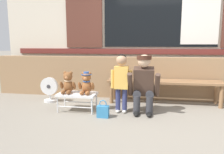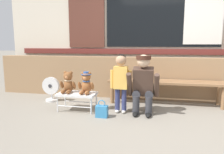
{
  "view_description": "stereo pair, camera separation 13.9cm",
  "coord_description": "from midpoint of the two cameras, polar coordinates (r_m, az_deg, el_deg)",
  "views": [
    {
      "loc": [
        -0.21,
        -2.89,
        1.11
      ],
      "look_at": [
        -0.82,
        0.61,
        0.55
      ],
      "focal_mm": 33.6,
      "sensor_mm": 36.0,
      "label": 1
    },
    {
      "loc": [
        -0.07,
        -2.87,
        1.11
      ],
      "look_at": [
        -0.82,
        0.61,
        0.55
      ],
      "focal_mm": 33.6,
      "sensor_mm": 36.0,
      "label": 2
    }
  ],
  "objects": [
    {
      "name": "ground_plane",
      "position": [
        3.09,
        14.29,
        -12.39
      ],
      "size": [
        60.0,
        60.0,
        0.0
      ],
      "primitive_type": "plane",
      "color": "gray"
    },
    {
      "name": "adult_crouching",
      "position": [
        3.38,
        9.8,
        -1.91
      ],
      "size": [
        0.5,
        0.49,
        0.95
      ],
      "color": "#333338",
      "rests_on": "ground"
    },
    {
      "name": "child_standing",
      "position": [
        3.36,
        3.62,
        0.06
      ],
      "size": [
        0.35,
        0.18,
        0.96
      ],
      "color": "navy",
      "rests_on": "ground"
    },
    {
      "name": "shop_facade",
      "position": [
        4.88,
        14.35,
        16.99
      ],
      "size": [
        7.21,
        0.26,
        3.63
      ],
      "color": "beige",
      "rests_on": "ground"
    },
    {
      "name": "teddy_bear_plain",
      "position": [
        3.59,
        -10.8,
        -1.6
      ],
      "size": [
        0.28,
        0.26,
        0.36
      ],
      "color": "brown",
      "rests_on": "small_display_bench"
    },
    {
      "name": "teddy_bear_with_hat",
      "position": [
        3.48,
        -5.93,
        -1.67
      ],
      "size": [
        0.28,
        0.27,
        0.36
      ],
      "color": "#93562D",
      "rests_on": "small_display_bench"
    },
    {
      "name": "wooden_bench_long",
      "position": [
        4.02,
        15.18,
        -1.96
      ],
      "size": [
        2.1,
        0.4,
        0.44
      ],
      "color": "#8E6642",
      "rests_on": "ground"
    },
    {
      "name": "small_display_bench",
      "position": [
        3.57,
        -8.34,
        -4.83
      ],
      "size": [
        0.64,
        0.36,
        0.3
      ],
      "color": "silver",
      "rests_on": "ground"
    },
    {
      "name": "handbag_on_ground",
      "position": [
        3.25,
        -1.56,
        -9.25
      ],
      "size": [
        0.18,
        0.11,
        0.27
      ],
      "color": "teal",
      "rests_on": "ground"
    },
    {
      "name": "floor_fan",
      "position": [
        4.25,
        -15.34,
        -3.23
      ],
      "size": [
        0.34,
        0.24,
        0.48
      ],
      "color": "silver",
      "rests_on": "ground"
    },
    {
      "name": "brick_low_wall",
      "position": [
        4.36,
        13.85,
        -0.37
      ],
      "size": [
        7.07,
        0.25,
        0.85
      ],
      "primitive_type": "cube",
      "color": "#997551",
      "rests_on": "ground"
    }
  ]
}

